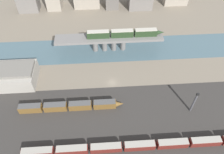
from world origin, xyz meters
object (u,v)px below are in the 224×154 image
Objects in this scene: train_yard_near at (160,144)px; train_yard_mid at (70,106)px; warehouse_building at (13,75)px; signal_tower at (194,102)px; train_on_bridge at (125,33)px.

train_yard_mid is at bearing 150.77° from train_yard_near.
warehouse_building is 85.04m from signal_tower.
train_yard_near is 4.87× the size of warehouse_building.
train_yard_mid is 53.57m from signal_tower.
signal_tower is (53.22, -4.48, 4.22)m from train_yard_mid.
signal_tower is (17.21, 15.67, 4.45)m from train_yard_near.
train_yard_near is 2.33× the size of train_yard_mid.
signal_tower reaches higher than train_yard_mid.
train_yard_mid reaches higher than train_yard_near.
train_yard_mid is 2.09× the size of warehouse_building.
train_yard_near is 23.70m from signal_tower.
signal_tower reaches higher than train_yard_near.
train_yard_mid is (-27.87, -39.09, -9.02)m from train_on_bridge.
train_yard_mid is at bearing -32.33° from warehouse_building.
warehouse_building is at bearing 149.37° from train_yard_near.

